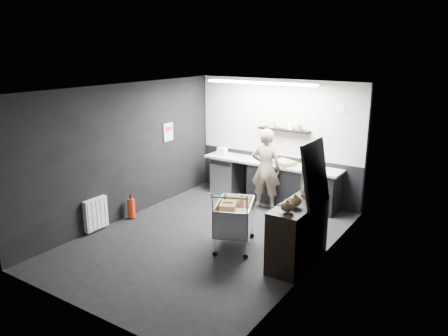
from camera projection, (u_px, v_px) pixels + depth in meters
The scene contains 22 objects.
floor at pixel (208, 238), 7.97m from camera, with size 5.50×5.50×0.00m, color black.
ceiling at pixel (207, 89), 7.24m from camera, with size 5.50×5.50×0.00m, color silver.
wall_back at pixel (278, 140), 9.82m from camera, with size 5.50×5.50×0.00m, color black.
wall_front at pixel (79, 216), 5.39m from camera, with size 5.50×5.50×0.00m, color black.
wall_left at pixel (125, 152), 8.66m from camera, with size 5.50×5.50×0.00m, color black.
wall_right at pixel (316, 186), 6.55m from camera, with size 5.50×5.50×0.00m, color black.
kitchen_wall_panel at pixel (278, 118), 9.67m from camera, with size 3.95×0.02×1.70m, color beige.
dado_panel at pixel (276, 176), 10.03m from camera, with size 3.95×0.02×1.00m, color black.
floating_shelf at pixel (284, 130), 9.54m from camera, with size 1.20×0.22×0.04m, color black.
wall_clock at pixel (341, 109), 8.84m from camera, with size 0.20×0.20×0.03m, color white.
poster at pixel (168, 132), 9.64m from camera, with size 0.02×0.30×0.40m, color silver.
poster_red_band at pixel (168, 129), 9.62m from camera, with size 0.01×0.22×0.10m, color red.
radiator at pixel (96, 214), 8.17m from camera, with size 0.10×0.50×0.60m, color white.
ceiling_strip at pixel (260, 83), 8.74m from camera, with size 2.40×0.20×0.04m, color white.
prep_counter at pixel (275, 182), 9.72m from camera, with size 3.20×0.61×0.90m.
person at pixel (266, 169), 9.26m from camera, with size 0.64×0.42×1.74m, color #BEB497.
shopping_cart at pixel (234, 219), 7.49m from camera, with size 0.95×1.21×1.10m.
sideboard at pixel (300, 225), 6.94m from camera, with size 0.58×1.34×2.01m.
fire_extinguisher at pixel (131, 207), 8.82m from camera, with size 0.15×0.15×0.49m.
cardboard_box at pixel (284, 163), 9.44m from camera, with size 0.47×0.36×0.09m, color #A07C55.
pink_tub at pixel (265, 157), 9.72m from camera, with size 0.21×0.21×0.21m, color beige.
white_container at pixel (222, 151), 10.27m from camera, with size 0.20×0.16×0.18m, color white.
Camera 1 is at (4.26, -5.97, 3.37)m, focal length 35.00 mm.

